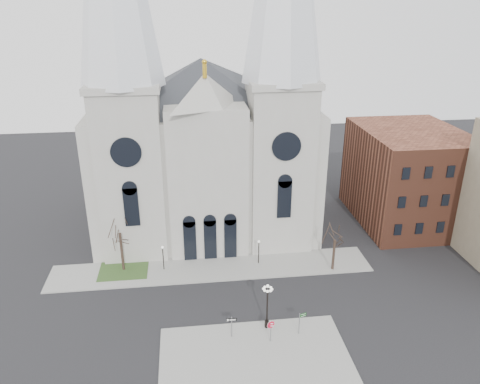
{
  "coord_description": "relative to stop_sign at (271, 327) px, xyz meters",
  "views": [
    {
      "loc": [
        -2.66,
        -39.59,
        31.71
      ],
      "look_at": [
        3.18,
        8.0,
        11.61
      ],
      "focal_mm": 35.0,
      "sensor_mm": 36.0,
      "label": 1
    }
  ],
  "objects": [
    {
      "name": "sidewalk_far",
      "position": [
        -4.85,
        14.2,
        -1.83
      ],
      "size": [
        40.0,
        6.0,
        0.14
      ],
      "primitive_type": "cube",
      "color": "gray",
      "rests_on": "ground"
    },
    {
      "name": "bg_building_brick",
      "position": [
        25.15,
        25.2,
        5.1
      ],
      "size": [
        14.0,
        18.0,
        14.0
      ],
      "primitive_type": "cube",
      "color": "brown",
      "rests_on": "ground"
    },
    {
      "name": "tree_left",
      "position": [
        -15.85,
        15.2,
        3.68
      ],
      "size": [
        3.2,
        3.2,
        7.5
      ],
      "color": "black",
      "rests_on": "ground"
    },
    {
      "name": "globe_lamp",
      "position": [
        0.0,
        2.16,
        1.49
      ],
      "size": [
        1.32,
        1.32,
        5.18
      ],
      "rotation": [
        0.0,
        0.0,
        -0.21
      ],
      "color": "black",
      "rests_on": "sidewalk_near"
    },
    {
      "name": "one_way_sign",
      "position": [
        -3.73,
        1.12,
        -0.17
      ],
      "size": [
        1.04,
        0.11,
        2.38
      ],
      "rotation": [
        0.0,
        0.0,
        -0.07
      ],
      "color": "slate",
      "rests_on": "sidewalk_near"
    },
    {
      "name": "street_name_sign",
      "position": [
        3.14,
        0.8,
        -0.33
      ],
      "size": [
        0.76,
        0.28,
        2.45
      ],
      "rotation": [
        0.0,
        0.0,
        0.3
      ],
      "color": "slate",
      "rests_on": "sidewalk_near"
    },
    {
      "name": "ground",
      "position": [
        -4.85,
        3.2,
        -1.9
      ],
      "size": [
        160.0,
        160.0,
        0.0
      ],
      "primitive_type": "plane",
      "color": "black",
      "rests_on": "ground"
    },
    {
      "name": "cathedral",
      "position": [
        -4.85,
        26.06,
        16.58
      ],
      "size": [
        33.0,
        26.66,
        54.0
      ],
      "color": "#A4A199",
      "rests_on": "ground"
    },
    {
      "name": "sidewalk_near",
      "position": [
        -1.85,
        -1.8,
        -1.83
      ],
      "size": [
        18.0,
        10.0,
        0.14
      ],
      "primitive_type": "cube",
      "color": "gray",
      "rests_on": "ground"
    },
    {
      "name": "ped_lamp_left",
      "position": [
        -10.85,
        14.7,
        0.43
      ],
      "size": [
        0.32,
        0.32,
        3.26
      ],
      "color": "black",
      "rests_on": "sidewalk_far"
    },
    {
      "name": "tree_right",
      "position": [
        10.15,
        12.2,
        2.56
      ],
      "size": [
        3.2,
        3.2,
        6.0
      ],
      "color": "black",
      "rests_on": "ground"
    },
    {
      "name": "ped_lamp_right",
      "position": [
        1.15,
        14.7,
        0.43
      ],
      "size": [
        0.32,
        0.32,
        3.26
      ],
      "color": "black",
      "rests_on": "sidewalk_far"
    },
    {
      "name": "grass_patch",
      "position": [
        -15.85,
        15.2,
        -1.81
      ],
      "size": [
        6.0,
        5.0,
        0.18
      ],
      "primitive_type": "cube",
      "color": "#324E21",
      "rests_on": "ground"
    },
    {
      "name": "stop_sign",
      "position": [
        0.0,
        0.0,
        0.0
      ],
      "size": [
        0.89,
        0.09,
        2.47
      ],
      "rotation": [
        0.0,
        0.0,
        -0.06
      ],
      "color": "slate",
      "rests_on": "sidewalk_near"
    }
  ]
}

